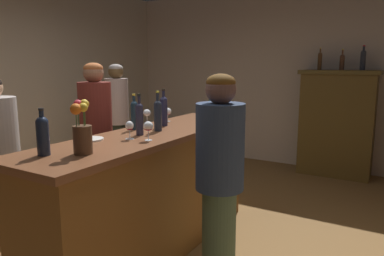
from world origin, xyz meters
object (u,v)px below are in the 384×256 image
wine_glass_front (148,127)px  wine_glass_rear (167,112)px  cheese_plate (91,139)px  wine_bottle_malbec (164,110)px  wine_glass_spare (130,127)px  wine_bottle_merlot (43,134)px  flower_arrangement (82,131)px  display_bottle_midleft (342,61)px  wine_bottle_chardonnay (212,107)px  display_bottle_center (363,59)px  wine_glass_mid (147,113)px  bar_counter (153,193)px  display_cabinet (336,121)px  patron_in_navy (117,117)px  wine_bottle_rose (139,117)px  bartender (220,176)px  wine_bottle_riesling (134,114)px  wine_bottle_syrah (158,114)px  patron_by_cabinet (97,139)px  display_bottle_left (320,60)px

wine_glass_front → wine_glass_rear: wine_glass_front is taller
wine_glass_front → cheese_plate: 0.45m
wine_bottle_malbec → wine_glass_spare: size_ratio=2.44×
wine_bottle_merlot → cheese_plate: (-0.10, 0.49, -0.13)m
flower_arrangement → display_bottle_midleft: 4.15m
wine_bottle_chardonnay → display_bottle_center: (1.12, 2.36, 0.50)m
wine_bottle_malbec → wine_glass_mid: size_ratio=2.21×
bar_counter → display_bottle_center: display_bottle_center is taller
display_cabinet → patron_in_navy: bearing=-143.6°
wine_bottle_rose → wine_glass_mid: bearing=120.1°
patron_in_navy → wine_bottle_rose: bearing=-25.4°
wine_glass_mid → wine_glass_rear: (0.02, 0.31, -0.02)m
wine_bottle_rose → wine_glass_rear: wine_bottle_rose is taller
flower_arrangement → cheese_plate: bearing=130.1°
wine_glass_mid → bartender: 1.14m
display_cabinet → wine_glass_rear: size_ratio=11.29×
wine_bottle_merlot → wine_bottle_rose: size_ratio=0.89×
bartender → wine_bottle_chardonnay: bearing=-55.0°
wine_glass_front → display_bottle_midleft: display_bottle_midleft is taller
wine_glass_spare → wine_bottle_rose: bearing=103.2°
wine_bottle_riesling → wine_glass_spare: (0.25, -0.35, -0.05)m
bar_counter → wine_glass_spare: (0.03, -0.31, 0.63)m
wine_glass_rear → display_bottle_center: bearing=61.1°
wine_bottle_malbec → bartender: (0.85, -0.56, -0.35)m
wine_bottle_merlot → wine_bottle_chardonnay: wine_bottle_merlot is taller
display_cabinet → wine_bottle_rose: bearing=-106.2°
display_bottle_midleft → flower_arrangement: bearing=-102.6°
wine_bottle_syrah → wine_bottle_chardonnay: 0.77m
bar_counter → wine_bottle_chardonnay: size_ratio=8.52×
wine_glass_mid → wine_glass_rear: size_ratio=1.12×
wine_bottle_chardonnay → patron_in_navy: patron_in_navy is taller
patron_by_cabinet → bartender: (1.47, -0.31, -0.05)m
display_cabinet → wine_bottle_riesling: 3.40m
wine_bottle_merlot → display_bottle_center: size_ratio=0.87×
wine_bottle_malbec → wine_glass_spare: 0.65m
wine_glass_rear → display_bottle_center: display_bottle_center is taller
display_bottle_center → flower_arrangement: bearing=-106.2°
wine_bottle_merlot → bartender: bartender is taller
bartender → wine_glass_spare: bearing=11.3°
wine_bottle_chardonnay → wine_glass_front: (0.05, -1.13, -0.03)m
cheese_plate → wine_glass_rear: bearing=90.5°
wine_glass_spare → patron_by_cabinet: (-0.75, 0.39, -0.25)m
wine_glass_mid → wine_glass_spare: (0.26, -0.56, -0.02)m
patron_by_cabinet → display_bottle_midleft: bearing=85.1°
wine_bottle_syrah → cheese_plate: wine_bottle_syrah is taller
wine_bottle_riesling → wine_glass_front: bearing=-38.6°
bar_counter → wine_bottle_merlot: bearing=-96.2°
wine_bottle_merlot → cheese_plate: bearing=101.7°
wine_glass_front → display_bottle_left: (0.49, 3.48, 0.52)m
wine_glass_rear → flower_arrangement: (0.29, -1.37, 0.05)m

